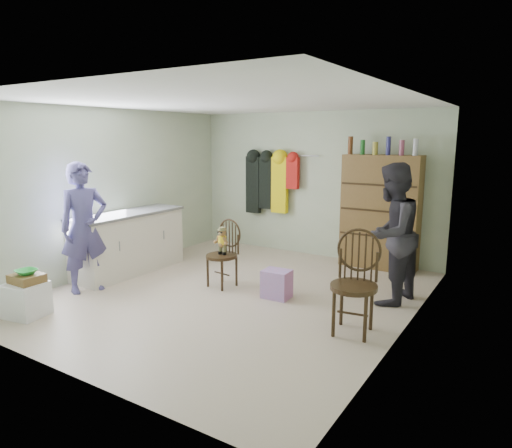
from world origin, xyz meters
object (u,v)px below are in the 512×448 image
Objects in this scene: dresser at (380,212)px; chair_far at (355,278)px; chair_front at (224,248)px; counter at (129,242)px.

chair_far is at bearing -78.07° from dresser.
chair_far is at bearing -5.11° from chair_front.
chair_front is 2.61m from dresser.
chair_far reaches higher than counter.
dresser reaches higher than counter.
dresser is at bearing 93.94° from chair_far.
counter is 1.67× the size of chair_far.
dresser reaches higher than chair_front.
counter is at bearing 168.03° from chair_far.
counter is 3.96m from dresser.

